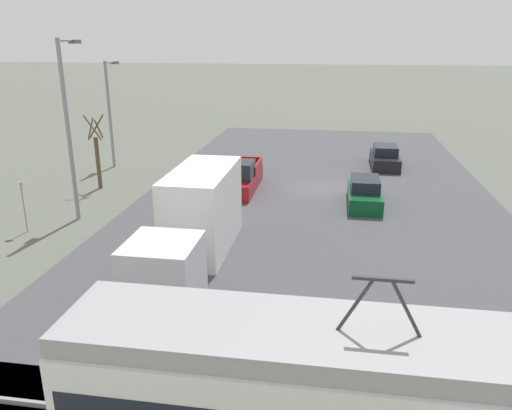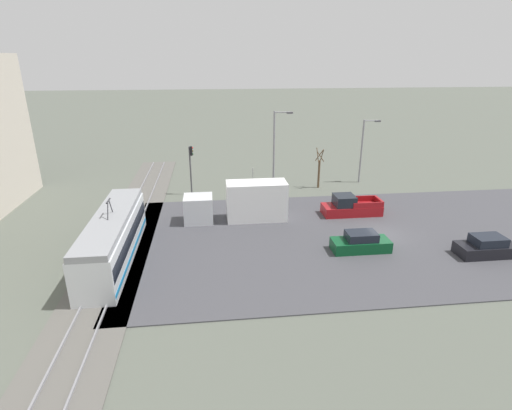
% 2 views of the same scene
% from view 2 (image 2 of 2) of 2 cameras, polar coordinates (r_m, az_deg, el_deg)
% --- Properties ---
extents(ground_plane, '(320.00, 320.00, 0.00)m').
position_cam_2_polar(ground_plane, '(34.31, 17.51, -4.13)').
color(ground_plane, '#565B51').
extents(road_surface, '(19.74, 40.53, 0.08)m').
position_cam_2_polar(road_surface, '(34.29, 17.52, -4.07)').
color(road_surface, '#424247').
rests_on(road_surface, ground).
extents(rail_bed, '(53.05, 4.40, 0.22)m').
position_cam_2_polar(rail_bed, '(32.24, -18.71, -5.80)').
color(rail_bed, '#5B5954').
rests_on(rail_bed, ground).
extents(light_rail_tram, '(12.19, 2.59, 4.44)m').
position_cam_2_polar(light_rail_tram, '(30.00, -19.71, -4.48)').
color(light_rail_tram, silver).
rests_on(light_rail_tram, ground).
extents(box_truck, '(2.32, 8.97, 3.42)m').
position_cam_2_polar(box_truck, '(35.08, -1.93, 0.32)').
color(box_truck, silver).
rests_on(box_truck, ground).
extents(pickup_truck, '(2.05, 5.32, 1.85)m').
position_cam_2_polar(pickup_truck, '(37.58, 13.33, -0.28)').
color(pickup_truck, maroon).
rests_on(pickup_truck, ground).
extents(sedan_car_0, '(1.72, 4.29, 1.48)m').
position_cam_2_polar(sedan_car_0, '(30.86, 14.73, -5.24)').
color(sedan_car_0, '#0C4723').
rests_on(sedan_car_0, ground).
extents(sedan_car_1, '(1.83, 4.27, 1.50)m').
position_cam_2_polar(sedan_car_1, '(33.66, 30.08, -5.24)').
color(sedan_car_1, black).
rests_on(sedan_car_1, ground).
extents(traffic_light_pole, '(0.28, 0.47, 5.14)m').
position_cam_2_polar(traffic_light_pole, '(41.98, -9.28, 5.85)').
color(traffic_light_pole, '#47474C').
rests_on(traffic_light_pole, ground).
extents(street_tree, '(1.05, 0.88, 4.43)m').
position_cam_2_polar(street_tree, '(44.59, 9.00, 4.96)').
color(street_tree, brown).
rests_on(street_tree, ground).
extents(street_lamp_near_crossing, '(0.36, 1.95, 7.20)m').
position_cam_2_polar(street_lamp_near_crossing, '(47.14, 15.14, 8.09)').
color(street_lamp_near_crossing, gray).
rests_on(street_lamp_near_crossing, ground).
extents(street_lamp_mid_block, '(0.36, 1.95, 8.63)m').
position_cam_2_polar(street_lamp_mid_block, '(41.52, 2.84, 8.21)').
color(street_lamp_mid_block, gray).
rests_on(street_lamp_mid_block, ground).
extents(no_parking_sign, '(0.32, 0.08, 2.42)m').
position_cam_2_polar(no_parking_sign, '(43.51, -0.45, 4.08)').
color(no_parking_sign, gray).
rests_on(no_parking_sign, ground).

